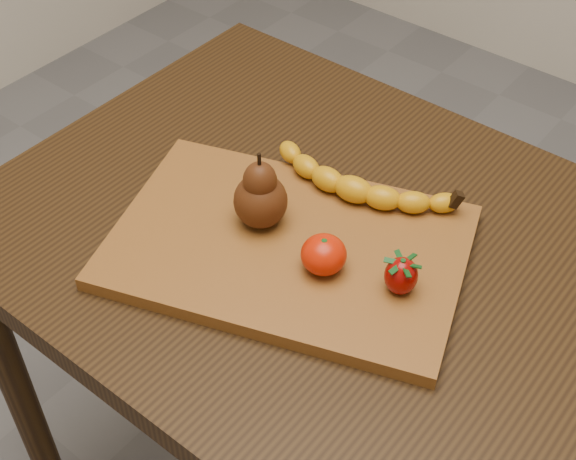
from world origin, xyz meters
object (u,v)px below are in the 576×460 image
Objects in this scene: table at (347,297)px; cutting_board at (288,247)px; pear at (260,189)px; mandarin at (324,255)px.

cutting_board is (-0.06, -0.06, 0.11)m from table.
pear is 0.12m from mandarin.
cutting_board is at bearing 171.01° from mandarin.
cutting_board is 0.07m from mandarin.
mandarin reaches higher than table.
table is at bearing 24.18° from pear.
cutting_board is 0.08m from pear.
mandarin reaches higher than cutting_board.
table is 2.22× the size of cutting_board.
mandarin is (0.12, -0.02, -0.03)m from pear.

